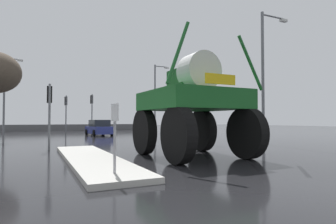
{
  "coord_description": "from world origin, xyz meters",
  "views": [
    {
      "loc": [
        -5.31,
        -4.16,
        1.47
      ],
      "look_at": [
        0.62,
        8.22,
        1.88
      ],
      "focal_mm": 29.63,
      "sensor_mm": 36.0,
      "label": 1
    }
  ],
  "objects_px": {
    "traffic_signal_far_right": "(92,105)",
    "streetlight_near_right": "(265,70)",
    "sedan_ahead": "(99,128)",
    "lane_arrow_sign": "(115,125)",
    "oversize_sprayer": "(192,105)",
    "streetlight_far_left": "(6,92)",
    "traffic_signal_near_right": "(201,98)",
    "traffic_signal_near_left": "(49,102)",
    "traffic_signal_far_left": "(66,106)",
    "streetlight_far_right": "(156,95)"
  },
  "relations": [
    {
      "from": "traffic_signal_near_right",
      "to": "streetlight_near_right",
      "type": "bearing_deg",
      "value": -36.86
    },
    {
      "from": "oversize_sprayer",
      "to": "traffic_signal_far_right",
      "type": "xyz_separation_m",
      "value": [
        -0.61,
        19.07,
        0.93
      ]
    },
    {
      "from": "sedan_ahead",
      "to": "streetlight_near_right",
      "type": "distance_m",
      "value": 16.73
    },
    {
      "from": "traffic_signal_far_left",
      "to": "traffic_signal_far_right",
      "type": "relative_size",
      "value": 0.94
    },
    {
      "from": "traffic_signal_far_right",
      "to": "streetlight_far_right",
      "type": "bearing_deg",
      "value": 3.65
    },
    {
      "from": "traffic_signal_near_left",
      "to": "traffic_signal_near_right",
      "type": "distance_m",
      "value": 9.01
    },
    {
      "from": "oversize_sprayer",
      "to": "streetlight_far_left",
      "type": "height_order",
      "value": "streetlight_far_left"
    },
    {
      "from": "streetlight_far_left",
      "to": "traffic_signal_near_right",
      "type": "bearing_deg",
      "value": -51.26
    },
    {
      "from": "traffic_signal_near_right",
      "to": "streetlight_far_left",
      "type": "relative_size",
      "value": 0.53
    },
    {
      "from": "oversize_sprayer",
      "to": "traffic_signal_near_right",
      "type": "relative_size",
      "value": 1.28
    },
    {
      "from": "traffic_signal_near_right",
      "to": "streetlight_far_left",
      "type": "xyz_separation_m",
      "value": [
        -12.21,
        15.21,
        1.27
      ]
    },
    {
      "from": "streetlight_near_right",
      "to": "traffic_signal_far_left",
      "type": "bearing_deg",
      "value": 122.01
    },
    {
      "from": "streetlight_far_left",
      "to": "sedan_ahead",
      "type": "bearing_deg",
      "value": -19.54
    },
    {
      "from": "streetlight_far_right",
      "to": "traffic_signal_near_right",
      "type": "bearing_deg",
      "value": -101.52
    },
    {
      "from": "oversize_sprayer",
      "to": "traffic_signal_far_left",
      "type": "relative_size",
      "value": 1.31
    },
    {
      "from": "streetlight_far_left",
      "to": "streetlight_far_right",
      "type": "relative_size",
      "value": 0.96
    },
    {
      "from": "traffic_signal_near_right",
      "to": "traffic_signal_far_left",
      "type": "relative_size",
      "value": 1.03
    },
    {
      "from": "lane_arrow_sign",
      "to": "oversize_sprayer",
      "type": "xyz_separation_m",
      "value": [
        3.97,
        2.88,
        0.74
      ]
    },
    {
      "from": "traffic_signal_near_left",
      "to": "traffic_signal_far_left",
      "type": "distance_m",
      "value": 13.89
    },
    {
      "from": "traffic_signal_far_right",
      "to": "streetlight_near_right",
      "type": "bearing_deg",
      "value": -64.79
    },
    {
      "from": "oversize_sprayer",
      "to": "streetlight_far_left",
      "type": "relative_size",
      "value": 0.68
    },
    {
      "from": "traffic_signal_far_left",
      "to": "streetlight_near_right",
      "type": "height_order",
      "value": "streetlight_near_right"
    },
    {
      "from": "sedan_ahead",
      "to": "oversize_sprayer",
      "type": "bearing_deg",
      "value": 175.19
    },
    {
      "from": "traffic_signal_near_right",
      "to": "streetlight_far_right",
      "type": "relative_size",
      "value": 0.51
    },
    {
      "from": "streetlight_near_right",
      "to": "traffic_signal_near_left",
      "type": "bearing_deg",
      "value": 168.99
    },
    {
      "from": "traffic_signal_near_right",
      "to": "traffic_signal_far_right",
      "type": "height_order",
      "value": "traffic_signal_far_right"
    },
    {
      "from": "oversize_sprayer",
      "to": "streetlight_near_right",
      "type": "bearing_deg",
      "value": -67.2
    },
    {
      "from": "oversize_sprayer",
      "to": "traffic_signal_near_left",
      "type": "bearing_deg",
      "value": 43.61
    },
    {
      "from": "lane_arrow_sign",
      "to": "traffic_signal_far_right",
      "type": "bearing_deg",
      "value": 81.28
    },
    {
      "from": "traffic_signal_near_left",
      "to": "traffic_signal_near_right",
      "type": "relative_size",
      "value": 0.82
    },
    {
      "from": "sedan_ahead",
      "to": "lane_arrow_sign",
      "type": "bearing_deg",
      "value": 164.15
    },
    {
      "from": "oversize_sprayer",
      "to": "streetlight_far_right",
      "type": "xyz_separation_m",
      "value": [
        6.73,
        19.53,
        2.3
      ]
    },
    {
      "from": "traffic_signal_near_right",
      "to": "streetlight_far_right",
      "type": "height_order",
      "value": "streetlight_far_right"
    },
    {
      "from": "sedan_ahead",
      "to": "traffic_signal_near_left",
      "type": "distance_m",
      "value": 13.37
    },
    {
      "from": "traffic_signal_far_left",
      "to": "streetlight_far_right",
      "type": "xyz_separation_m",
      "value": [
        9.83,
        0.46,
        1.54
      ]
    },
    {
      "from": "traffic_signal_far_left",
      "to": "traffic_signal_far_right",
      "type": "bearing_deg",
      "value": -0.08
    },
    {
      "from": "oversize_sprayer",
      "to": "streetlight_far_right",
      "type": "height_order",
      "value": "streetlight_far_right"
    },
    {
      "from": "sedan_ahead",
      "to": "traffic_signal_far_left",
      "type": "relative_size",
      "value": 1.09
    },
    {
      "from": "lane_arrow_sign",
      "to": "traffic_signal_far_right",
      "type": "height_order",
      "value": "traffic_signal_far_right"
    },
    {
      "from": "lane_arrow_sign",
      "to": "traffic_signal_near_left",
      "type": "height_order",
      "value": "traffic_signal_near_left"
    },
    {
      "from": "traffic_signal_far_left",
      "to": "streetlight_far_left",
      "type": "bearing_deg",
      "value": 164.43
    },
    {
      "from": "traffic_signal_near_right",
      "to": "streetlight_far_left",
      "type": "bearing_deg",
      "value": 128.74
    },
    {
      "from": "sedan_ahead",
      "to": "traffic_signal_far_right",
      "type": "bearing_deg",
      "value": 12.4
    },
    {
      "from": "lane_arrow_sign",
      "to": "traffic_signal_near_right",
      "type": "height_order",
      "value": "traffic_signal_near_right"
    },
    {
      "from": "traffic_signal_near_right",
      "to": "traffic_signal_near_left",
      "type": "bearing_deg",
      "value": 179.93
    },
    {
      "from": "traffic_signal_far_left",
      "to": "traffic_signal_far_right",
      "type": "height_order",
      "value": "traffic_signal_far_right"
    },
    {
      "from": "traffic_signal_far_right",
      "to": "streetlight_near_right",
      "type": "xyz_separation_m",
      "value": [
        7.57,
        -16.08,
        1.56
      ]
    },
    {
      "from": "traffic_signal_near_right",
      "to": "traffic_signal_far_right",
      "type": "relative_size",
      "value": 0.97
    },
    {
      "from": "sedan_ahead",
      "to": "streetlight_far_left",
      "type": "bearing_deg",
      "value": 65.18
    },
    {
      "from": "traffic_signal_near_left",
      "to": "oversize_sprayer",
      "type": "bearing_deg",
      "value": -46.01
    }
  ]
}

